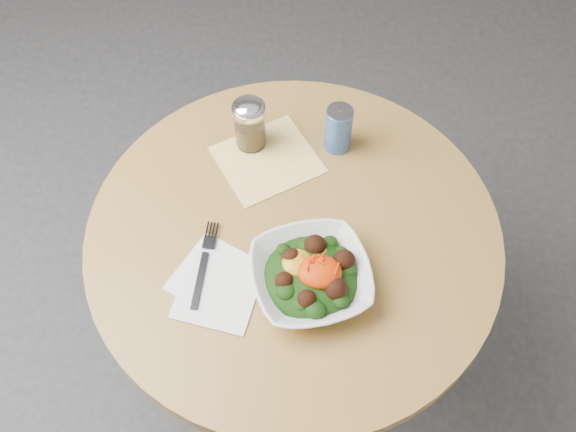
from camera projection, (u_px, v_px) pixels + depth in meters
The scene contains 8 objects.
ground at pixel (292, 357), 2.01m from camera, with size 6.00×6.00×0.00m, color #303033.
table at pixel (293, 274), 1.55m from camera, with size 0.90×0.90×0.75m.
cloth_napkin at pixel (268, 160), 1.49m from camera, with size 0.21×0.20×0.00m, color #F9AC0D.
paper_napkins at pixel (217, 284), 1.31m from camera, with size 0.21×0.24×0.00m.
salad_bowl at pixel (311, 276), 1.28m from camera, with size 0.29×0.29×0.09m.
fork at pixel (205, 261), 1.33m from camera, with size 0.04×0.21×0.00m.
spice_shaker at pixel (250, 124), 1.46m from camera, with size 0.08×0.08×0.14m.
beverage_can at pixel (338, 129), 1.46m from camera, with size 0.06×0.06×0.12m.
Camera 1 is at (0.01, -0.74, 1.92)m, focal length 40.00 mm.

